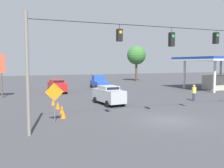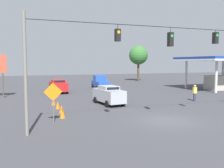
% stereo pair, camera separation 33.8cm
% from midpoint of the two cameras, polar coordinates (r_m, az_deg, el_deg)
% --- Properties ---
extents(ground_plane, '(140.00, 140.00, 0.00)m').
position_cam_midpoint_polar(ground_plane, '(18.86, 12.95, -8.17)').
color(ground_plane, '#3D3D42').
extents(overhead_signal_span, '(19.58, 0.38, 7.11)m').
position_cam_midpoint_polar(overhead_signal_span, '(18.20, 13.74, 5.56)').
color(overhead_signal_span, slate).
rests_on(overhead_signal_span, ground_plane).
extents(sedan_silver_withflow_mid, '(2.26, 4.56, 1.89)m').
position_cam_midpoint_polar(sedan_silver_withflow_mid, '(25.24, -0.37, -2.46)').
color(sedan_silver_withflow_mid, '#A8AAB2').
rests_on(sedan_silver_withflow_mid, ground_plane).
extents(sedan_red_withflow_far, '(2.21, 4.64, 1.84)m').
position_cam_midpoint_polar(sedan_red_withflow_far, '(35.80, -11.92, -0.41)').
color(sedan_red_withflow_far, red).
rests_on(sedan_red_withflow_far, ground_plane).
extents(pickup_truck_blue_oncoming_deep, '(2.38, 5.23, 2.12)m').
position_cam_midpoint_polar(pickup_truck_blue_oncoming_deep, '(41.13, -2.46, 0.39)').
color(pickup_truck_blue_oncoming_deep, '#234CB2').
rests_on(pickup_truck_blue_oncoming_deep, ground_plane).
extents(traffic_cone_nearest, '(0.41, 0.41, 0.67)m').
position_cam_midpoint_polar(traffic_cone_nearest, '(19.51, -10.79, -6.68)').
color(traffic_cone_nearest, orange).
rests_on(traffic_cone_nearest, ground_plane).
extents(traffic_cone_second, '(0.41, 0.41, 0.67)m').
position_cam_midpoint_polar(traffic_cone_second, '(21.44, -11.04, -5.63)').
color(traffic_cone_second, orange).
rests_on(traffic_cone_second, ground_plane).
extents(traffic_cone_third, '(0.41, 0.41, 0.67)m').
position_cam_midpoint_polar(traffic_cone_third, '(23.43, -11.90, -4.75)').
color(traffic_cone_third, orange).
rests_on(traffic_cone_third, ground_plane).
extents(traffic_cone_fourth, '(0.41, 0.41, 0.67)m').
position_cam_midpoint_polar(traffic_cone_fourth, '(25.53, -12.88, -3.97)').
color(traffic_cone_fourth, orange).
rests_on(traffic_cone_fourth, ground_plane).
extents(gas_station, '(11.13, 9.51, 5.09)m').
position_cam_midpoint_polar(gas_station, '(42.60, 23.71, 3.83)').
color(gas_station, navy).
rests_on(gas_station, ground_plane).
extents(work_zone_sign, '(1.27, 0.06, 2.84)m').
position_cam_midpoint_polar(work_zone_sign, '(17.72, -12.78, -2.47)').
color(work_zone_sign, slate).
rests_on(work_zone_sign, ground_plane).
extents(pedestrian, '(0.40, 0.28, 1.80)m').
position_cam_midpoint_polar(pedestrian, '(28.93, 18.70, -1.91)').
color(pedestrian, '#2D334C').
rests_on(pedestrian, ground_plane).
extents(tree_horizon_left, '(4.26, 4.26, 8.02)m').
position_cam_midpoint_polar(tree_horizon_left, '(57.29, 6.22, 6.52)').
color(tree_horizon_left, '#4C3823').
rests_on(tree_horizon_left, ground_plane).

